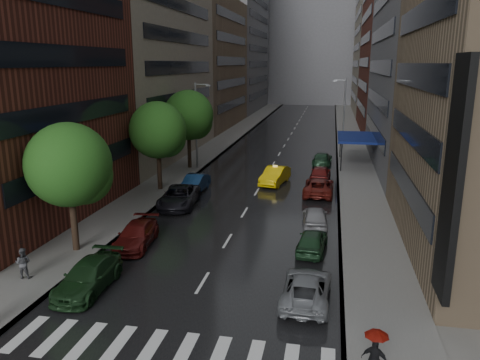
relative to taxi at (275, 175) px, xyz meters
The scene contains 19 objects.
ground 25.15m from the taxi, 92.82° to the right, with size 220.00×220.00×0.00m, color gray.
road 24.93m from the taxi, 92.85° to the left, with size 14.00×140.00×0.01m, color black.
sidewalk_left 26.92m from the taxi, 112.36° to the left, with size 4.00×140.00×0.15m, color gray.
sidewalk_right 26.08m from the taxi, 72.68° to the left, with size 4.00×140.00×0.15m, color gray.
crosswalk 27.14m from the taxi, 92.19° to the right, with size 13.15×2.80×0.01m.
buildings_left 40.35m from the taxi, 115.74° to the left, with size 8.00×108.00×38.00m.
buildings_right 37.28m from the taxi, 66.46° to the left, with size 8.05×109.10×36.00m.
building_far 94.13m from the taxi, 90.76° to the left, with size 40.00×14.00×32.00m, color slate.
tree_near 21.50m from the taxi, 117.92° to the right, with size 4.93×4.93×7.86m.
tree_mid 11.66m from the taxi, 156.69° to the right, with size 4.97×4.97×7.93m.
tree_far 12.01m from the taxi, 153.90° to the left, with size 5.27×5.27×8.40m.
taxi is the anchor object (origin of this frame).
parked_cars_left 14.51m from the taxi, 117.22° to the right, with size 3.18×23.65×1.59m.
parked_cars_right 7.49m from the taxi, 56.24° to the right, with size 2.58×36.38×1.57m.
ped_black_umbrella 24.93m from the taxi, 114.91° to the right, with size 0.96×0.98×2.09m.
ped_red_umbrella 28.42m from the taxi, 76.05° to the right, with size 1.04×0.82×2.01m.
street_lamp_left 10.99m from the taxi, 151.38° to the left, with size 1.74×0.22×9.00m.
street_lamp_right 21.31m from the taxi, 71.95° to the left, with size 1.74×0.22×9.00m.
awning 12.77m from the taxi, 51.93° to the left, with size 4.00×8.00×3.12m.
Camera 1 is at (6.18, -17.50, 11.12)m, focal length 35.00 mm.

